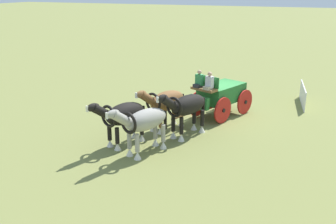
% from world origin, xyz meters
% --- Properties ---
extents(ground_plane, '(220.00, 220.00, 0.00)m').
position_xyz_m(ground_plane, '(0.00, 0.00, 0.00)').
color(ground_plane, olive).
extents(show_wagon, '(5.46, 2.82, 2.61)m').
position_xyz_m(show_wagon, '(0.17, -0.07, 1.17)').
color(show_wagon, '#236B2D').
rests_on(show_wagon, ground).
extents(draft_horse_rear_near, '(3.02, 1.62, 2.28)m').
position_xyz_m(draft_horse_rear_near, '(3.59, -0.68, 1.40)').
color(draft_horse_rear_near, black).
rests_on(draft_horse_rear_near, ground).
extents(draft_horse_rear_off, '(3.02, 1.62, 2.21)m').
position_xyz_m(draft_horse_rear_off, '(3.12, -1.89, 1.34)').
color(draft_horse_rear_off, brown).
rests_on(draft_horse_rear_off, ground).
extents(draft_horse_lead_near, '(3.03, 1.61, 2.23)m').
position_xyz_m(draft_horse_lead_near, '(6.02, -1.61, 1.36)').
color(draft_horse_lead_near, '#9E998E').
rests_on(draft_horse_lead_near, ground).
extents(draft_horse_lead_off, '(2.94, 1.60, 2.19)m').
position_xyz_m(draft_horse_lead_off, '(5.54, -2.82, 1.32)').
color(draft_horse_lead_off, black).
rests_on(draft_horse_lead_off, ground).
extents(sponsor_banner, '(3.17, 0.54, 1.10)m').
position_xyz_m(sponsor_banner, '(-3.66, 3.85, 0.55)').
color(sponsor_banner, silver).
rests_on(sponsor_banner, ground).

